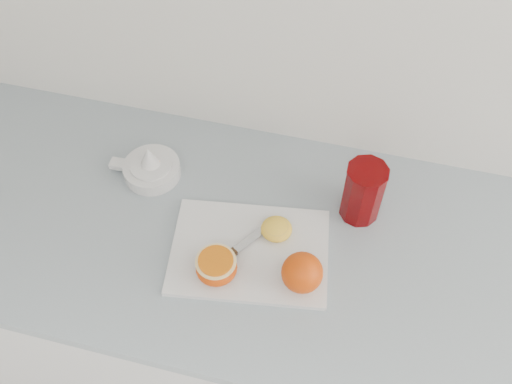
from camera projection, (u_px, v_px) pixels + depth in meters
The scene contains 8 objects.
counter at pixel (250, 319), 1.59m from camera, with size 2.50×0.64×0.89m.
cutting_board at pixel (250, 252), 1.20m from camera, with size 0.33×0.23×0.01m, color silver.
whole_orange at pixel (302, 273), 1.12m from camera, with size 0.08×0.08×0.08m.
half_orange at pixel (216, 267), 1.14m from camera, with size 0.08×0.08×0.05m.
squeezed_shell at pixel (276, 229), 1.21m from camera, with size 0.07×0.07×0.03m.
paring_knife at pixel (226, 258), 1.18m from camera, with size 0.12×0.17×0.01m.
citrus_juicer at pixel (151, 167), 1.31m from camera, with size 0.17×0.13×0.09m.
red_tumbler at pixel (363, 194), 1.21m from camera, with size 0.09×0.09×0.15m.
Camera 1 is at (-0.07, 1.05, 1.93)m, focal length 40.00 mm.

